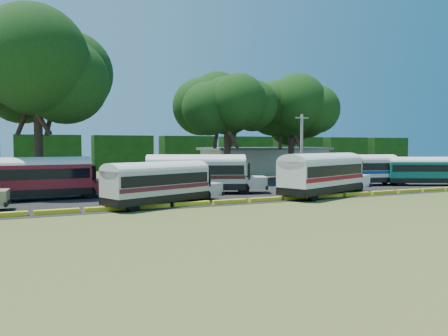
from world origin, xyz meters
name	(u,v)px	position (x,y,z in m)	size (l,w,h in m)	color
ground	(254,204)	(0.00, 0.00, 0.00)	(160.00, 160.00, 0.00)	#374E1A
asphalt_strip	(206,189)	(1.00, 12.00, 0.01)	(64.00, 24.00, 0.02)	black
curb	(248,201)	(0.00, 1.00, 0.15)	(53.70, 0.45, 0.30)	yellow
terminal_building	(265,160)	(18.00, 30.00, 2.03)	(19.00, 9.00, 4.00)	beige
treeline_backdrop	(123,153)	(0.00, 48.00, 3.00)	(130.00, 4.00, 6.00)	black
bus_red	(37,175)	(-14.43, 9.11, 1.95)	(10.45, 3.07, 3.40)	black
bus_cream_west	(160,181)	(-6.55, 2.01, 1.79)	(9.81, 5.76, 3.16)	black
bus_cream_east	(199,171)	(-1.17, 8.24, 1.98)	(10.88, 6.26, 3.50)	black
bus_white_red	(323,172)	(7.67, 1.92, 2.07)	(11.34, 6.68, 3.66)	black
bus_white_blue	(359,168)	(17.31, 8.43, 1.88)	(10.41, 4.70, 3.32)	black
bus_teal	(424,169)	(23.74, 5.59, 1.77)	(9.48, 5.95, 3.08)	black
tree_west	(37,67)	(-14.09, 17.40, 11.72)	(12.70, 12.70, 16.42)	#38261C
tree_center	(227,106)	(6.73, 19.27, 9.01)	(9.52, 9.52, 12.55)	#38261C
tree_east	(291,111)	(15.97, 19.64, 8.67)	(9.51, 9.51, 12.21)	#38261C
utility_pole	(302,149)	(11.87, 11.28, 3.93)	(1.60, 0.30, 7.64)	gray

